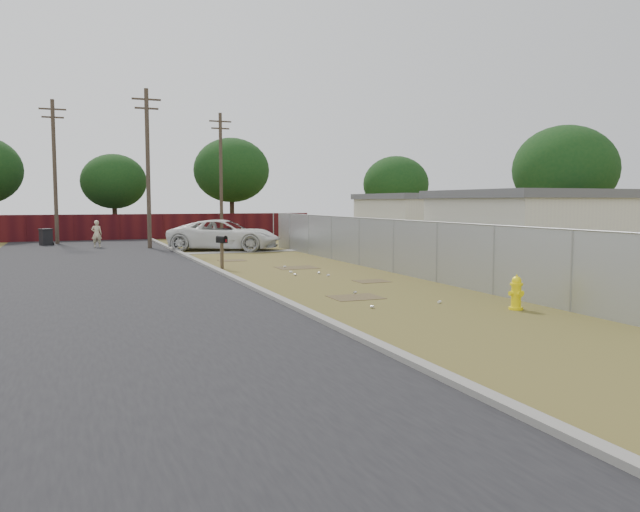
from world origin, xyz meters
name	(u,v)px	position (x,y,z in m)	size (l,w,h in m)	color
ground	(317,276)	(0.00, 0.00, 0.00)	(120.00, 120.00, 0.00)	brown
street	(107,262)	(-6.76, 8.05, 0.02)	(15.10, 60.00, 0.12)	black
chainlink_fence	(381,250)	(3.12, 1.03, 0.80)	(0.10, 27.06, 2.02)	gray
privacy_fence	(105,227)	(-6.00, 25.00, 0.90)	(30.00, 0.12, 1.80)	#420E10
utility_poles	(145,170)	(-3.67, 20.67, 4.69)	(12.60, 8.24, 9.00)	#463A2E
houses	(488,226)	(9.70, 3.13, 1.56)	(9.30, 17.24, 3.10)	beige
horizon_trees	(206,174)	(0.84, 23.56, 4.63)	(33.32, 31.94, 7.78)	#352218
fire_hydrant	(516,293)	(2.08, -8.26, 0.41)	(0.40, 0.40, 0.87)	#FFE80D
mailbox	(222,242)	(-2.60, 3.73, 1.06)	(0.39, 0.57, 1.34)	brown
pickup_truck	(225,235)	(-0.31, 13.10, 0.84)	(2.80, 6.06, 1.68)	silver
pedestrian	(97,234)	(-6.79, 17.82, 0.80)	(0.58, 0.38, 1.60)	#C3B88F
trash_bin	(46,237)	(-9.61, 20.84, 0.53)	(0.91, 0.88, 1.03)	black
scattered_litter	(329,280)	(-0.18, -1.54, 0.04)	(2.09, 10.10, 0.07)	silver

